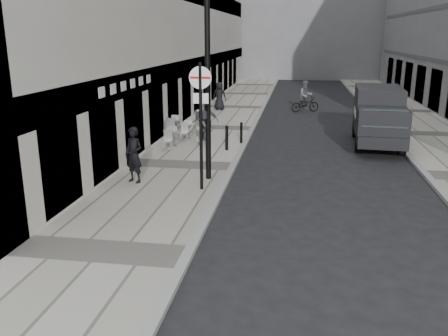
# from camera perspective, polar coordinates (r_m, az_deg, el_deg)

# --- Properties ---
(ground) EXTENTS (120.00, 120.00, 0.00)m
(ground) POSITION_cam_1_polar(r_m,az_deg,el_deg) (8.64, -8.98, -19.07)
(ground) COLOR black
(ground) RESTS_ON ground
(sidewalk) EXTENTS (4.00, 60.00, 0.12)m
(sidewalk) POSITION_cam_1_polar(r_m,az_deg,el_deg) (25.56, -1.09, 4.80)
(sidewalk) COLOR #ABA69A
(sidewalk) RESTS_ON ground
(far_sidewalk) EXTENTS (4.00, 60.00, 0.12)m
(far_sidewalk) POSITION_cam_1_polar(r_m,az_deg,el_deg) (26.06, 23.53, 3.70)
(far_sidewalk) COLOR #ABA69A
(far_sidewalk) RESTS_ON ground
(walking_man) EXTENTS (0.81, 0.68, 1.88)m
(walking_man) POSITION_cam_1_polar(r_m,az_deg,el_deg) (16.02, -10.79, 1.55)
(walking_man) COLOR black
(walking_man) RESTS_ON sidewalk
(sign_post) EXTENTS (0.69, 0.11, 4.00)m
(sign_post) POSITION_cam_1_polar(r_m,az_deg,el_deg) (14.68, -2.82, 6.98)
(sign_post) COLOR black
(sign_post) RESTS_ON sidewalk
(lamppost) EXTENTS (0.32, 0.32, 7.05)m
(lamppost) POSITION_cam_1_polar(r_m,az_deg,el_deg) (15.71, -1.99, 12.57)
(lamppost) COLOR black
(lamppost) RESTS_ON sidewalk
(bollard_near) EXTENTS (0.13, 0.13, 1.00)m
(bollard_near) POSITION_cam_1_polar(r_m,az_deg,el_deg) (20.33, 0.33, 3.55)
(bollard_near) COLOR black
(bollard_near) RESTS_ON sidewalk
(bollard_far) EXTENTS (0.12, 0.12, 0.90)m
(bollard_far) POSITION_cam_1_polar(r_m,az_deg,el_deg) (21.72, 2.09, 4.20)
(bollard_far) COLOR black
(bollard_far) RESTS_ON sidewalk
(panel_van) EXTENTS (2.40, 5.60, 2.58)m
(panel_van) POSITION_cam_1_polar(r_m,az_deg,el_deg) (22.83, 18.11, 6.25)
(panel_van) COLOR black
(panel_van) RESTS_ON ground
(cyclist) EXTENTS (2.00, 1.31, 2.04)m
(cyclist) POSITION_cam_1_polar(r_m,az_deg,el_deg) (31.84, 9.75, 8.09)
(cyclist) COLOR black
(cyclist) RESTS_ON ground
(pedestrian_a) EXTENTS (1.15, 0.68, 1.83)m
(pedestrian_a) POSITION_cam_1_polar(r_m,az_deg,el_deg) (22.12, -2.10, 5.65)
(pedestrian_a) COLOR #5E5D63
(pedestrian_a) RESTS_ON sidewalk
(pedestrian_b) EXTENTS (1.01, 0.60, 1.54)m
(pedestrian_b) POSITION_cam_1_polar(r_m,az_deg,el_deg) (21.68, -2.99, 5.03)
(pedestrian_b) COLOR #9D9791
(pedestrian_b) RESTS_ON sidewalk
(pedestrian_c) EXTENTS (0.93, 0.65, 1.83)m
(pedestrian_c) POSITION_cam_1_polar(r_m,az_deg,el_deg) (31.49, -0.56, 8.66)
(pedestrian_c) COLOR black
(pedestrian_c) RESTS_ON sidewalk
(cafe_table_near) EXTENTS (0.66, 1.49, 0.85)m
(cafe_table_near) POSITION_cam_1_polar(r_m,az_deg,el_deg) (22.58, -4.49, 4.56)
(cafe_table_near) COLOR silver
(cafe_table_near) RESTS_ON sidewalk
(cafe_table_mid) EXTENTS (0.69, 1.56, 0.89)m
(cafe_table_mid) POSITION_cam_1_polar(r_m,az_deg,el_deg) (20.87, -6.41, 3.64)
(cafe_table_mid) COLOR silver
(cafe_table_mid) RESTS_ON sidewalk
(cafe_table_far) EXTENTS (0.75, 1.70, 0.97)m
(cafe_table_far) POSITION_cam_1_polar(r_m,az_deg,el_deg) (23.29, -6.11, 5.01)
(cafe_table_far) COLOR silver
(cafe_table_far) RESTS_ON sidewalk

